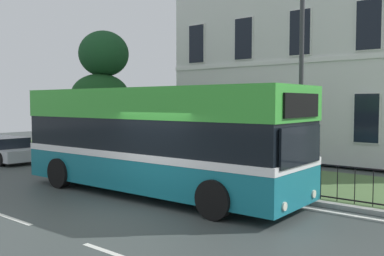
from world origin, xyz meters
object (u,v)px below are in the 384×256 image
(georgian_townhouse, at_px, (342,18))
(evergreen_tree, at_px, (104,113))
(parked_hatchback_00, at_px, (4,149))
(litter_bin, at_px, (163,155))
(street_lamp_post, at_px, (302,50))
(single_decker_bus, at_px, (155,139))

(georgian_townhouse, distance_m, evergreen_tree, 13.15)
(georgian_townhouse, xyz_separation_m, evergreen_tree, (-7.65, -9.51, -4.90))
(parked_hatchback_00, relative_size, litter_bin, 3.41)
(georgian_townhouse, height_order, street_lamp_post, georgian_townhouse)
(evergreen_tree, xyz_separation_m, litter_bin, (4.69, -0.88, -1.52))
(litter_bin, bearing_deg, parked_hatchback_00, -164.57)
(georgian_townhouse, bearing_deg, single_decker_bus, -92.82)
(georgian_townhouse, relative_size, street_lamp_post, 1.98)
(parked_hatchback_00, xyz_separation_m, litter_bin, (8.10, 2.24, 0.16))
(street_lamp_post, bearing_deg, single_decker_bus, -134.93)
(georgian_townhouse, relative_size, parked_hatchback_00, 3.60)
(parked_hatchback_00, xyz_separation_m, street_lamp_post, (13.59, 2.62, 3.79))
(evergreen_tree, xyz_separation_m, parked_hatchback_00, (-3.41, -3.11, -1.68))
(parked_hatchback_00, bearing_deg, evergreen_tree, 43.71)
(evergreen_tree, height_order, street_lamp_post, street_lamp_post)
(single_decker_bus, distance_m, street_lamp_post, 5.23)
(evergreen_tree, distance_m, litter_bin, 5.01)
(georgian_townhouse, xyz_separation_m, parked_hatchback_00, (-11.07, -12.62, -6.58))
(georgian_townhouse, bearing_deg, street_lamp_post, -75.85)
(evergreen_tree, relative_size, parked_hatchback_00, 1.51)
(litter_bin, bearing_deg, street_lamp_post, 3.98)
(georgian_townhouse, distance_m, street_lamp_post, 10.68)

